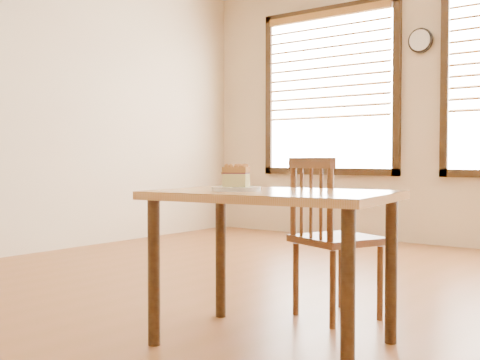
% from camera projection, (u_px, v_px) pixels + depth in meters
% --- Properties ---
extents(ground, '(8.00, 8.00, 0.00)m').
position_uv_depth(ground, '(263.00, 355.00, 2.76)').
color(ground, brown).
extents(window_left, '(1.76, 0.10, 1.96)m').
position_uv_depth(window_left, '(329.00, 81.00, 7.00)').
color(window_left, white).
rests_on(window_left, room_shell).
extents(wall_clock, '(0.26, 0.05, 0.26)m').
position_uv_depth(wall_clock, '(420.00, 40.00, 6.30)').
color(wall_clock, black).
rests_on(wall_clock, room_shell).
extents(cafe_table_main, '(1.21, 0.89, 0.75)m').
position_uv_depth(cafe_table_main, '(273.00, 213.00, 2.92)').
color(cafe_table_main, '#B87F47').
rests_on(cafe_table_main, ground).
extents(cafe_chair_main, '(0.54, 0.54, 0.92)m').
position_uv_depth(cafe_chair_main, '(332.00, 237.00, 3.40)').
color(cafe_chair_main, '#572A18').
rests_on(cafe_chair_main, ground).
extents(plate, '(0.24, 0.24, 0.02)m').
position_uv_depth(plate, '(236.00, 189.00, 2.93)').
color(plate, white).
rests_on(plate, cafe_table_main).
extents(cake_slice, '(0.15, 0.13, 0.11)m').
position_uv_depth(cake_slice, '(236.00, 175.00, 2.93)').
color(cake_slice, '#C8BD71').
rests_on(cake_slice, plate).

